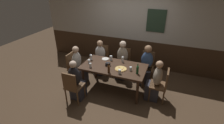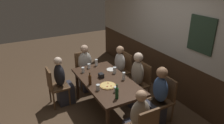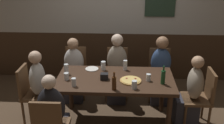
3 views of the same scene
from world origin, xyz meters
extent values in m
plane|color=#4C3826|center=(0.00, 0.00, 0.00)|extent=(12.00, 12.00, 0.00)
cube|color=#3D2819|center=(0.00, 1.65, 0.47)|extent=(6.40, 0.10, 0.95)
cube|color=#382316|center=(0.00, 0.00, 0.71)|extent=(1.69, 0.89, 0.05)
cylinder|color=#382316|center=(-0.74, -0.36, 0.34)|extent=(0.07, 0.07, 0.69)
cylinder|color=#382316|center=(0.74, -0.36, 0.34)|extent=(0.07, 0.07, 0.69)
cylinder|color=#382316|center=(-0.74, 0.36, 0.34)|extent=(0.07, 0.07, 0.69)
cylinder|color=#382316|center=(0.74, 0.36, 0.34)|extent=(0.07, 0.07, 0.69)
cube|color=brown|center=(-0.74, -0.96, 0.67)|extent=(0.36, 0.04, 0.43)
cube|color=brown|center=(-0.74, 0.78, 0.43)|extent=(0.40, 0.40, 0.04)
cube|color=brown|center=(-0.74, 0.96, 0.67)|extent=(0.36, 0.04, 0.43)
cylinder|color=brown|center=(-0.57, 0.61, 0.21)|extent=(0.04, 0.04, 0.41)
cylinder|color=brown|center=(-0.91, 0.61, 0.21)|extent=(0.04, 0.04, 0.41)
cylinder|color=brown|center=(-0.57, 0.95, 0.21)|extent=(0.04, 0.04, 0.41)
cylinder|color=brown|center=(-0.91, 0.95, 0.21)|extent=(0.04, 0.04, 0.41)
cube|color=brown|center=(1.18, 0.00, 0.43)|extent=(0.40, 0.40, 0.04)
cube|color=brown|center=(1.36, 0.00, 0.67)|extent=(0.04, 0.36, 0.43)
cylinder|color=brown|center=(1.01, -0.17, 0.21)|extent=(0.04, 0.04, 0.41)
cylinder|color=brown|center=(1.01, 0.17, 0.21)|extent=(0.04, 0.04, 0.41)
cylinder|color=brown|center=(1.35, -0.17, 0.21)|extent=(0.04, 0.04, 0.41)
cylinder|color=brown|center=(1.35, 0.17, 0.21)|extent=(0.04, 0.04, 0.41)
cube|color=brown|center=(0.74, 0.78, 0.43)|extent=(0.40, 0.40, 0.04)
cube|color=brown|center=(0.74, 0.96, 0.67)|extent=(0.36, 0.04, 0.43)
cylinder|color=brown|center=(0.91, 0.61, 0.21)|extent=(0.04, 0.04, 0.41)
cylinder|color=brown|center=(0.57, 0.61, 0.21)|extent=(0.04, 0.04, 0.41)
cylinder|color=brown|center=(0.91, 0.95, 0.21)|extent=(0.04, 0.04, 0.41)
cylinder|color=brown|center=(0.57, 0.95, 0.21)|extent=(0.04, 0.04, 0.41)
cube|color=brown|center=(0.00, 0.78, 0.43)|extent=(0.40, 0.40, 0.04)
cube|color=brown|center=(0.00, 0.96, 0.67)|extent=(0.36, 0.04, 0.43)
cylinder|color=brown|center=(0.17, 0.61, 0.21)|extent=(0.04, 0.04, 0.41)
cylinder|color=brown|center=(-0.17, 0.61, 0.21)|extent=(0.04, 0.04, 0.41)
cylinder|color=brown|center=(0.17, 0.95, 0.21)|extent=(0.04, 0.04, 0.41)
cylinder|color=brown|center=(-0.17, 0.95, 0.21)|extent=(0.04, 0.04, 0.41)
cube|color=brown|center=(-1.18, 0.00, 0.43)|extent=(0.40, 0.40, 0.04)
cube|color=brown|center=(-1.36, 0.00, 0.67)|extent=(0.04, 0.36, 0.43)
cylinder|color=brown|center=(-1.01, 0.17, 0.21)|extent=(0.04, 0.04, 0.41)
cylinder|color=brown|center=(-1.01, -0.17, 0.21)|extent=(0.04, 0.04, 0.41)
cylinder|color=brown|center=(-1.35, 0.17, 0.21)|extent=(0.04, 0.04, 0.41)
cylinder|color=brown|center=(-1.35, -0.17, 0.21)|extent=(0.04, 0.04, 0.41)
ellipsoid|color=black|center=(-0.74, -0.74, 0.70)|extent=(0.34, 0.22, 0.50)
sphere|color=beige|center=(-0.74, -0.74, 1.02)|extent=(0.17, 0.17, 0.17)
cube|color=#2D2D38|center=(-0.74, 0.65, 0.23)|extent=(0.32, 0.34, 0.45)
ellipsoid|color=silver|center=(-0.74, 0.74, 0.69)|extent=(0.34, 0.22, 0.48)
sphere|color=tan|center=(-0.74, 0.74, 1.01)|extent=(0.19, 0.19, 0.19)
cube|color=#2D2D38|center=(1.05, 0.00, 0.23)|extent=(0.34, 0.32, 0.45)
ellipsoid|color=tan|center=(1.14, 0.00, 0.69)|extent=(0.22, 0.34, 0.49)
sphere|color=tan|center=(1.14, 0.00, 1.01)|extent=(0.18, 0.18, 0.18)
cube|color=#2D2D38|center=(0.74, 0.65, 0.23)|extent=(0.32, 0.34, 0.45)
ellipsoid|color=#334C7A|center=(0.74, 0.74, 0.70)|extent=(0.34, 0.22, 0.51)
sphere|color=#936B4C|center=(0.74, 0.74, 1.05)|extent=(0.21, 0.21, 0.21)
cube|color=#2D2D38|center=(0.00, 0.65, 0.23)|extent=(0.32, 0.34, 0.45)
ellipsoid|color=tan|center=(0.00, 0.74, 0.72)|extent=(0.34, 0.22, 0.55)
sphere|color=beige|center=(0.00, 0.74, 1.09)|extent=(0.20, 0.20, 0.20)
cube|color=#2D2D38|center=(-1.05, 0.00, 0.23)|extent=(0.34, 0.32, 0.45)
ellipsoid|color=beige|center=(-1.14, 0.00, 0.70)|extent=(0.22, 0.34, 0.51)
sphere|color=#DBB293|center=(-1.14, 0.00, 1.04)|extent=(0.18, 0.18, 0.18)
cylinder|color=tan|center=(0.22, -0.09, 0.75)|extent=(0.30, 0.30, 0.02)
cylinder|color=#DBB760|center=(0.22, -0.09, 0.76)|extent=(0.27, 0.27, 0.01)
cylinder|color=maroon|center=(0.29, -0.05, 0.77)|extent=(0.03, 0.03, 0.00)
cylinder|color=maroon|center=(0.27, -0.13, 0.77)|extent=(0.03, 0.03, 0.00)
cylinder|color=maroon|center=(0.16, -0.05, 0.77)|extent=(0.03, 0.03, 0.00)
cylinder|color=silver|center=(0.27, -0.31, 0.80)|extent=(0.07, 0.07, 0.11)
cylinder|color=gold|center=(0.27, -0.31, 0.77)|extent=(0.06, 0.06, 0.07)
cylinder|color=silver|center=(-0.73, 0.11, 0.82)|extent=(0.07, 0.07, 0.15)
cylinder|color=#331E14|center=(-0.73, 0.11, 0.79)|extent=(0.06, 0.06, 0.11)
cylinder|color=silver|center=(0.47, -0.06, 0.79)|extent=(0.06, 0.06, 0.10)
cylinder|color=#C6842D|center=(0.47, -0.06, 0.77)|extent=(0.06, 0.06, 0.07)
cylinder|color=silver|center=(-0.55, -0.28, 0.80)|extent=(0.06, 0.06, 0.12)
cylinder|color=#C6842D|center=(-0.55, -0.28, 0.78)|extent=(0.05, 0.05, 0.09)
cylinder|color=silver|center=(-0.69, -0.08, 0.79)|extent=(0.07, 0.07, 0.10)
cylinder|color=silver|center=(-0.69, -0.08, 0.76)|extent=(0.06, 0.06, 0.04)
cylinder|color=silver|center=(-0.20, 0.29, 0.81)|extent=(0.07, 0.07, 0.14)
cylinder|color=#331E14|center=(-0.20, 0.29, 0.77)|extent=(0.06, 0.06, 0.06)
cylinder|color=silver|center=(0.14, 0.31, 0.82)|extent=(0.06, 0.06, 0.16)
cylinder|color=#331E14|center=(0.14, 0.31, 0.78)|extent=(0.05, 0.05, 0.08)
cylinder|color=#194723|center=(0.66, -0.14, 0.84)|extent=(0.06, 0.06, 0.19)
cylinder|color=#194723|center=(0.66, -0.14, 0.97)|extent=(0.03, 0.03, 0.07)
cylinder|color=#42230F|center=(0.00, -0.35, 0.83)|extent=(0.06, 0.06, 0.18)
cylinder|color=#42230F|center=(0.00, -0.35, 0.96)|extent=(0.03, 0.03, 0.07)
cylinder|color=white|center=(-0.38, 0.31, 0.75)|extent=(0.20, 0.20, 0.01)
cube|color=black|center=(-0.15, -0.04, 0.79)|extent=(0.11, 0.09, 0.09)
camera|label=1|loc=(1.32, -3.53, 2.82)|focal=26.19mm
camera|label=2|loc=(3.31, -1.68, 2.73)|focal=34.00mm
camera|label=3|loc=(0.14, -3.51, 2.40)|focal=43.15mm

